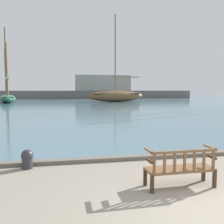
% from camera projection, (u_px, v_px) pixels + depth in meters
% --- Properties ---
extents(ground_plane, '(160.00, 160.00, 0.00)m').
position_uv_depth(ground_plane, '(222.00, 216.00, 4.46)').
color(ground_plane, gray).
extents(harbor_water, '(100.00, 80.00, 0.08)m').
position_uv_depth(harbor_water, '(78.00, 101.00, 47.47)').
color(harbor_water, slate).
rests_on(harbor_water, ground).
extents(quay_edge_kerb, '(40.00, 0.30, 0.12)m').
position_uv_depth(quay_edge_kerb, '(149.00, 157.00, 8.22)').
color(quay_edge_kerb, '#675F54').
rests_on(quay_edge_kerb, ground).
extents(park_bench, '(1.61, 0.55, 0.92)m').
position_uv_depth(park_bench, '(180.00, 167.00, 5.76)').
color(park_bench, '#3D2A19').
rests_on(park_bench, ground).
extents(sailboat_mid_starboard, '(4.88, 9.82, 12.73)m').
position_uv_depth(sailboat_mid_starboard, '(7.00, 96.00, 42.95)').
color(sailboat_mid_starboard, '#2D6647').
rests_on(sailboat_mid_starboard, harbor_water).
extents(sailboat_far_starboard, '(10.78, 4.29, 15.41)m').
position_uv_depth(sailboat_far_starboard, '(117.00, 95.00, 45.17)').
color(sailboat_far_starboard, brown).
rests_on(sailboat_far_starboard, harbor_water).
extents(mooring_bollard, '(0.35, 0.35, 0.55)m').
position_uv_depth(mooring_bollard, '(27.00, 158.00, 7.16)').
color(mooring_bollard, '#2D2D33').
rests_on(mooring_bollard, ground).
extents(far_breakwater, '(59.83, 2.40, 5.86)m').
position_uv_depth(far_breakwater, '(82.00, 92.00, 61.19)').
color(far_breakwater, '#66605B').
rests_on(far_breakwater, ground).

